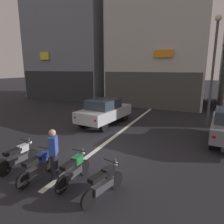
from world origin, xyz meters
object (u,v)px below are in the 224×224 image
object	(u,v)px
street_lamp	(214,61)
motorcycle_silver_row_leftmost	(19,156)
motorcycle_blue_row_left_mid	(38,166)
motorcycle_green_row_centre	(74,169)
motorcycle_black_row_right_mid	(104,182)
person_by_motorcycles	(54,154)
car_silver_crossing_near	(104,111)
car_red_down_street	(177,97)

from	to	relation	value
street_lamp	motorcycle_silver_row_leftmost	bearing A→B (deg)	-125.91
motorcycle_blue_row_left_mid	motorcycle_green_row_centre	distance (m)	1.21
motorcycle_blue_row_left_mid	motorcycle_black_row_right_mid	world-z (taller)	same
motorcycle_silver_row_leftmost	motorcycle_black_row_right_mid	xyz separation A→B (m)	(3.51, -0.22, 0.00)
motorcycle_blue_row_left_mid	person_by_motorcycles	distance (m)	0.65
car_silver_crossing_near	car_red_down_street	xyz separation A→B (m)	(3.44, 8.46, 0.00)
street_lamp	motorcycle_blue_row_left_mid	world-z (taller)	street_lamp
motorcycle_black_row_right_mid	person_by_motorcycles	distance (m)	1.96
street_lamp	motorcycle_green_row_centre	size ratio (longest dim) A/B	3.84
car_silver_crossing_near	motorcycle_green_row_centre	size ratio (longest dim) A/B	2.55
car_silver_crossing_near	street_lamp	size ratio (longest dim) A/B	0.67
car_silver_crossing_near	person_by_motorcycles	bearing A→B (deg)	-77.74
person_by_motorcycles	motorcycle_blue_row_left_mid	bearing A→B (deg)	-149.48
motorcycle_silver_row_leftmost	motorcycle_green_row_centre	xyz separation A→B (m)	(2.34, 0.03, 0.00)
motorcycle_green_row_centre	car_red_down_street	bearing A→B (deg)	84.91
motorcycle_blue_row_left_mid	motorcycle_green_row_centre	bearing A→B (deg)	14.31
car_red_down_street	person_by_motorcycles	distance (m)	15.00
car_red_down_street	street_lamp	bearing A→B (deg)	-68.06
motorcycle_green_row_centre	motorcycle_black_row_right_mid	size ratio (longest dim) A/B	1.02
street_lamp	person_by_motorcycles	bearing A→B (deg)	-118.16
car_silver_crossing_near	street_lamp	world-z (taller)	street_lamp
car_silver_crossing_near	motorcycle_blue_row_left_mid	size ratio (longest dim) A/B	2.55
car_silver_crossing_near	motorcycle_green_row_centre	world-z (taller)	car_silver_crossing_near
motorcycle_silver_row_leftmost	motorcycle_green_row_centre	world-z (taller)	same
motorcycle_black_row_right_mid	motorcycle_blue_row_left_mid	bearing A→B (deg)	-178.92
car_silver_crossing_near	car_red_down_street	world-z (taller)	same
motorcycle_green_row_centre	motorcycle_black_row_right_mid	bearing A→B (deg)	-12.23
motorcycle_blue_row_left_mid	motorcycle_black_row_right_mid	distance (m)	2.34
motorcycle_blue_row_left_mid	motorcycle_green_row_centre	xyz separation A→B (m)	(1.17, 0.30, 0.00)
street_lamp	car_silver_crossing_near	bearing A→B (deg)	-160.07
car_silver_crossing_near	motorcycle_black_row_right_mid	world-z (taller)	car_silver_crossing_near
motorcycle_blue_row_left_mid	person_by_motorcycles	world-z (taller)	person_by_motorcycles
motorcycle_blue_row_left_mid	motorcycle_green_row_centre	size ratio (longest dim) A/B	1.00
person_by_motorcycles	street_lamp	bearing A→B (deg)	61.84
car_red_down_street	motorcycle_green_row_centre	xyz separation A→B (m)	(-1.32, -14.83, -0.43)
motorcycle_black_row_right_mid	motorcycle_green_row_centre	bearing A→B (deg)	167.77
motorcycle_silver_row_leftmost	motorcycle_blue_row_left_mid	world-z (taller)	same
motorcycle_green_row_centre	motorcycle_black_row_right_mid	distance (m)	1.20
street_lamp	motorcycle_blue_row_left_mid	distance (m)	10.74
car_silver_crossing_near	person_by_motorcycles	xyz separation A→B (m)	(1.39, -6.40, -0.03)
motorcycle_black_row_right_mid	person_by_motorcycles	world-z (taller)	person_by_motorcycles
person_by_motorcycles	car_red_down_street	bearing A→B (deg)	82.15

